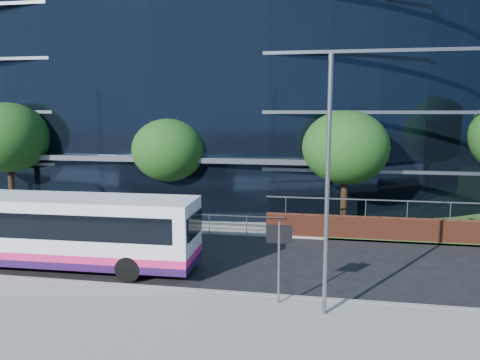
% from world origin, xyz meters
% --- Properties ---
extents(ground, '(200.00, 200.00, 0.00)m').
position_xyz_m(ground, '(0.00, 0.00, 0.00)').
color(ground, black).
rests_on(ground, ground).
extents(pavement_near, '(80.00, 8.00, 0.15)m').
position_xyz_m(pavement_near, '(0.00, -5.00, 0.07)').
color(pavement_near, gray).
rests_on(pavement_near, ground).
extents(kerb, '(80.00, 0.25, 0.16)m').
position_xyz_m(kerb, '(0.00, -1.00, 0.08)').
color(kerb, gray).
rests_on(kerb, ground).
extents(yellow_line_outer, '(80.00, 0.08, 0.01)m').
position_xyz_m(yellow_line_outer, '(0.00, -0.80, 0.01)').
color(yellow_line_outer, gold).
rests_on(yellow_line_outer, ground).
extents(yellow_line_inner, '(80.00, 0.08, 0.01)m').
position_xyz_m(yellow_line_inner, '(0.00, -0.65, 0.01)').
color(yellow_line_inner, gold).
rests_on(yellow_line_inner, ground).
extents(far_forecourt, '(50.00, 8.00, 0.10)m').
position_xyz_m(far_forecourt, '(-6.00, 11.00, 0.05)').
color(far_forecourt, gray).
rests_on(far_forecourt, ground).
extents(glass_office, '(44.00, 23.10, 16.00)m').
position_xyz_m(glass_office, '(-4.00, 20.85, 8.00)').
color(glass_office, black).
rests_on(glass_office, ground).
extents(guard_railings, '(24.00, 0.05, 1.10)m').
position_xyz_m(guard_railings, '(-8.00, 7.00, 0.82)').
color(guard_railings, slate).
rests_on(guard_railings, ground).
extents(street_sign, '(0.85, 0.09, 2.80)m').
position_xyz_m(street_sign, '(4.50, -1.59, 2.15)').
color(street_sign, slate).
rests_on(street_sign, pavement_near).
extents(tree_far_a, '(4.95, 4.95, 6.98)m').
position_xyz_m(tree_far_a, '(-13.00, 9.00, 4.86)').
color(tree_far_a, black).
rests_on(tree_far_a, ground).
extents(tree_far_b, '(4.29, 4.29, 6.05)m').
position_xyz_m(tree_far_b, '(-3.00, 9.50, 4.21)').
color(tree_far_b, black).
rests_on(tree_far_b, ground).
extents(tree_far_c, '(4.62, 4.62, 6.51)m').
position_xyz_m(tree_far_c, '(7.00, 9.00, 4.54)').
color(tree_far_c, black).
rests_on(tree_far_c, ground).
extents(streetlight_east, '(0.15, 0.77, 8.00)m').
position_xyz_m(streetlight_east, '(6.00, -2.17, 4.44)').
color(streetlight_east, slate).
rests_on(streetlight_east, pavement_near).
extents(city_bus, '(11.18, 2.79, 3.01)m').
position_xyz_m(city_bus, '(-4.51, 0.77, 1.59)').
color(city_bus, white).
rests_on(city_bus, ground).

